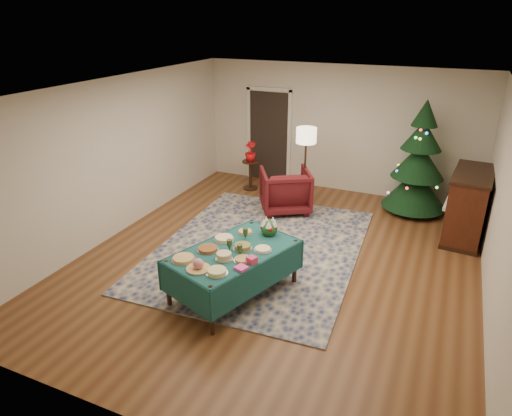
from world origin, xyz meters
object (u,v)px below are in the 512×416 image
at_px(side_table, 250,175).
at_px(potted_plant, 250,156).
at_px(buffet_table, 234,259).
at_px(christmas_tree, 419,163).
at_px(floor_lamp, 306,140).
at_px(armchair, 285,188).
at_px(gift_box, 252,260).
at_px(piano, 468,206).

distance_m(side_table, potted_plant, 0.46).
xyz_separation_m(buffet_table, christmas_tree, (1.96, 4.05, 0.44)).
bearing_deg(christmas_tree, potted_plant, -177.15).
bearing_deg(floor_lamp, armchair, -127.79).
height_order(side_table, christmas_tree, christmas_tree).
bearing_deg(armchair, gift_box, 72.67).
relative_size(side_table, potted_plant, 1.51).
bearing_deg(piano, side_table, 171.61).
relative_size(gift_box, armchair, 0.12).
xyz_separation_m(buffet_table, potted_plant, (-1.51, 3.87, 0.22)).
distance_m(buffet_table, potted_plant, 4.16).
relative_size(floor_lamp, side_table, 2.49).
distance_m(buffet_table, side_table, 4.16).
distance_m(buffet_table, floor_lamp, 3.50).
height_order(gift_box, potted_plant, potted_plant).
bearing_deg(armchair, christmas_tree, 173.03).
bearing_deg(piano, buffet_table, -132.04).
bearing_deg(christmas_tree, piano, -41.06).
xyz_separation_m(side_table, potted_plant, (-0.00, 0.00, 0.46)).
xyz_separation_m(buffet_table, floor_lamp, (-0.10, 3.40, 0.83)).
distance_m(armchair, floor_lamp, 1.01).
distance_m(armchair, christmas_tree, 2.60).
height_order(buffet_table, armchair, armchair).
bearing_deg(potted_plant, buffet_table, -68.76).
bearing_deg(christmas_tree, side_table, -177.15).
xyz_separation_m(potted_plant, piano, (4.41, -0.65, -0.19)).
bearing_deg(side_table, potted_plant, 180.00).
xyz_separation_m(floor_lamp, piano, (3.01, -0.18, -0.80)).
distance_m(floor_lamp, christmas_tree, 2.20).
height_order(armchair, potted_plant, armchair).
relative_size(buffet_table, armchair, 2.14).
relative_size(floor_lamp, christmas_tree, 0.74).
height_order(armchair, piano, piano).
bearing_deg(christmas_tree, buffet_table, -115.86).
bearing_deg(armchair, potted_plant, -66.36).
bearing_deg(buffet_table, side_table, 111.24).
bearing_deg(gift_box, potted_plant, 114.62).
bearing_deg(gift_box, piano, 53.50).
relative_size(christmas_tree, piano, 1.54).
xyz_separation_m(armchair, potted_plant, (-1.13, 0.83, 0.30)).
distance_m(floor_lamp, piano, 3.12).
distance_m(floor_lamp, side_table, 1.82).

